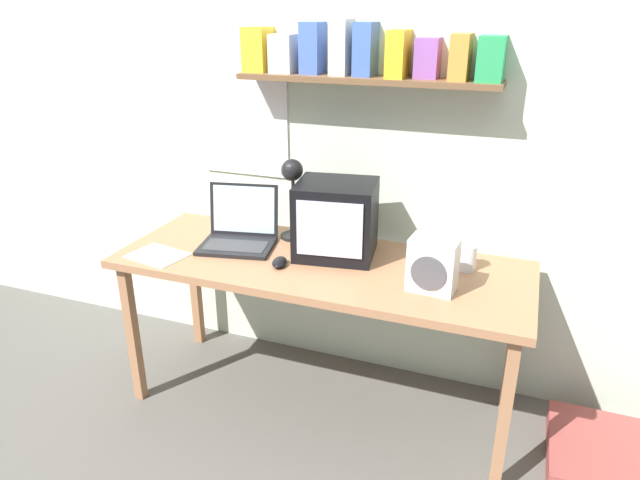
# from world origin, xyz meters

# --- Properties ---
(ground_plane) EXTENTS (12.00, 12.00, 0.00)m
(ground_plane) POSITION_xyz_m (0.00, 0.00, 0.00)
(ground_plane) COLOR #5A5651
(back_wall) EXTENTS (5.60, 0.24, 2.60)m
(back_wall) POSITION_xyz_m (0.00, 0.43, 1.31)
(back_wall) COLOR beige
(back_wall) RESTS_ON ground_plane
(corner_desk) EXTENTS (1.80, 0.67, 0.75)m
(corner_desk) POSITION_xyz_m (0.00, 0.00, 0.69)
(corner_desk) COLOR #A16E4B
(corner_desk) RESTS_ON ground_plane
(crt_monitor) EXTENTS (0.38, 0.34, 0.33)m
(crt_monitor) POSITION_xyz_m (0.04, 0.10, 0.91)
(crt_monitor) COLOR black
(crt_monitor) RESTS_ON corner_desk
(laptop) EXTENTS (0.38, 0.35, 0.26)m
(laptop) POSITION_xyz_m (-0.42, 0.06, 0.81)
(laptop) COLOR black
(laptop) RESTS_ON corner_desk
(desk_lamp) EXTENTS (0.13, 0.17, 0.40)m
(desk_lamp) POSITION_xyz_m (-0.20, 0.17, 1.02)
(desk_lamp) COLOR black
(desk_lamp) RESTS_ON corner_desk
(juice_glass) EXTENTS (0.08, 0.08, 0.11)m
(juice_glass) POSITION_xyz_m (0.60, 0.14, 0.80)
(juice_glass) COLOR white
(juice_glass) RESTS_ON corner_desk
(space_heater) EXTENTS (0.19, 0.13, 0.21)m
(space_heater) POSITION_xyz_m (0.50, -0.10, 0.85)
(space_heater) COLOR silver
(space_heater) RESTS_ON corner_desk
(computer_mouse) EXTENTS (0.08, 0.11, 0.03)m
(computer_mouse) POSITION_xyz_m (-0.15, -0.10, 0.76)
(computer_mouse) COLOR black
(computer_mouse) RESTS_ON corner_desk
(open_notebook) EXTENTS (0.27, 0.23, 0.00)m
(open_notebook) POSITION_xyz_m (-0.70, -0.20, 0.75)
(open_notebook) COLOR white
(open_notebook) RESTS_ON corner_desk
(loose_paper_near_laptop) EXTENTS (0.21, 0.17, 0.00)m
(loose_paper_near_laptop) POSITION_xyz_m (0.47, 0.22, 0.75)
(loose_paper_near_laptop) COLOR white
(loose_paper_near_laptop) RESTS_ON corner_desk
(floor_cushion) EXTENTS (0.49, 0.49, 0.10)m
(floor_cushion) POSITION_xyz_m (1.27, 0.02, 0.05)
(floor_cushion) COLOR #95433F
(floor_cushion) RESTS_ON ground_plane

